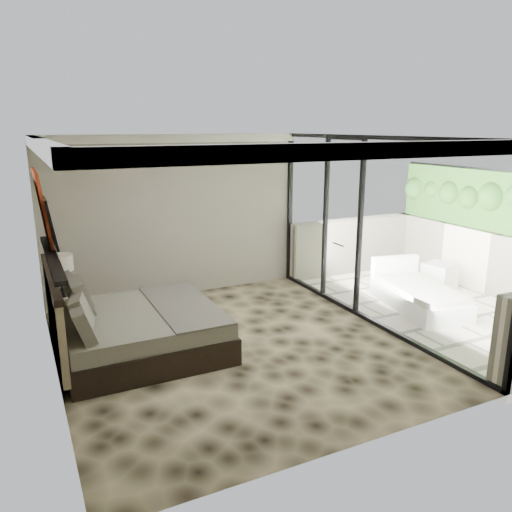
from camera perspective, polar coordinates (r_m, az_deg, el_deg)
name	(u,v)px	position (r m, az deg, el deg)	size (l,w,h in m)	color
floor	(235,347)	(6.93, -2.45, -10.35)	(5.00, 5.00, 0.00)	black
ceiling	(232,138)	(6.29, -2.73, 13.37)	(4.50, 5.00, 0.02)	silver
back_wall	(176,217)	(8.76, -9.09, 4.41)	(4.50, 0.02, 2.80)	gray
left_wall	(48,268)	(5.98, -22.70, -1.32)	(0.02, 5.00, 2.80)	gray
glass_wall	(372,232)	(7.62, 13.15, 2.68)	(0.08, 5.00, 2.80)	white
terrace_slab	(438,309)	(9.01, 20.11, -5.68)	(3.00, 5.00, 0.12)	beige
parapet_far	(498,265)	(9.82, 25.94, -0.89)	(0.30, 5.00, 1.10)	beige
foliage_hedge	(506,203)	(9.62, 26.66, 5.45)	(0.36, 4.60, 1.10)	#337123
picture_ledge	(52,257)	(6.05, -22.29, -0.11)	(0.12, 2.20, 0.05)	black
bed	(133,328)	(6.83, -13.85, -8.03)	(2.10, 2.04, 1.16)	black
nightstand	(68,311)	(7.95, -20.68, -5.92)	(0.53, 0.53, 0.53)	black
table_lamp	(61,270)	(7.73, -21.35, -1.48)	(0.34, 0.34, 0.62)	black
abstract_canvas	(42,207)	(6.60, -23.24, 5.17)	(0.04, 0.90, 0.90)	#A71E0E
framed_print	(50,223)	(6.32, -22.44, 3.48)	(0.03, 0.50, 0.60)	black
ottoman	(439,276)	(9.78, 20.21, -2.21)	(0.50, 0.50, 0.50)	silver
lounger	(417,295)	(8.72, 17.96, -4.25)	(1.19, 1.89, 0.69)	white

